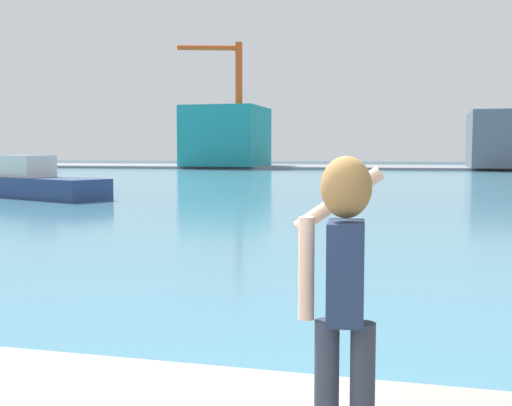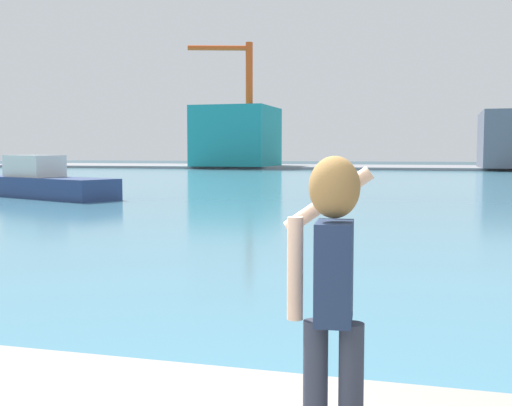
{
  "view_description": "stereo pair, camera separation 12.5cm",
  "coord_description": "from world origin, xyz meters",
  "px_view_note": "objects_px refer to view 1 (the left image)",
  "views": [
    {
      "loc": [
        1.49,
        -2.95,
        2.38
      ],
      "look_at": [
        -0.35,
        4.07,
        1.81
      ],
      "focal_mm": 45.34,
      "sensor_mm": 36.0,
      "label": 1
    },
    {
      "loc": [
        1.61,
        -2.92,
        2.38
      ],
      "look_at": [
        -0.35,
        4.07,
        1.81
      ],
      "focal_mm": 45.34,
      "sensor_mm": 36.0,
      "label": 2
    }
  ],
  "objects_px": {
    "boat_moored": "(34,183)",
    "port_crane": "(233,94)",
    "warehouse_left": "(226,137)",
    "person_photographer": "(344,278)"
  },
  "relations": [
    {
      "from": "warehouse_left",
      "to": "port_crane",
      "type": "height_order",
      "value": "port_crane"
    },
    {
      "from": "boat_moored",
      "to": "port_crane",
      "type": "bearing_deg",
      "value": 119.06
    },
    {
      "from": "person_photographer",
      "to": "warehouse_left",
      "type": "relative_size",
      "value": 0.15
    },
    {
      "from": "boat_moored",
      "to": "port_crane",
      "type": "xyz_separation_m",
      "value": [
        -6.73,
        57.94,
        9.71
      ]
    },
    {
      "from": "person_photographer",
      "to": "port_crane",
      "type": "height_order",
      "value": "port_crane"
    },
    {
      "from": "person_photographer",
      "to": "port_crane",
      "type": "relative_size",
      "value": 0.1
    },
    {
      "from": "warehouse_left",
      "to": "port_crane",
      "type": "xyz_separation_m",
      "value": [
        1.85,
        -2.76,
        5.88
      ]
    },
    {
      "from": "port_crane",
      "to": "warehouse_left",
      "type": "bearing_deg",
      "value": 123.83
    },
    {
      "from": "warehouse_left",
      "to": "port_crane",
      "type": "relative_size",
      "value": 0.69
    },
    {
      "from": "warehouse_left",
      "to": "port_crane",
      "type": "bearing_deg",
      "value": -56.17
    }
  ]
}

